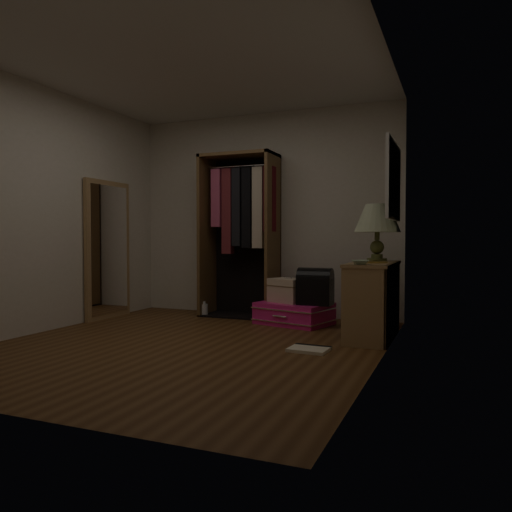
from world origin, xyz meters
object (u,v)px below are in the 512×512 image
object	(u,v)px
floor_mirror	(108,250)
white_jug	(204,310)
open_wardrobe	(242,221)
pink_suitcase	(294,313)
console_bookshelf	(373,298)
train_case	(287,290)
table_lamp	(377,220)
black_bag	(315,286)

from	to	relation	value
floor_mirror	white_jug	distance (m)	1.41
open_wardrobe	pink_suitcase	world-z (taller)	open_wardrobe
console_bookshelf	floor_mirror	distance (m)	3.27
console_bookshelf	floor_mirror	size ratio (longest dim) A/B	0.66
pink_suitcase	train_case	world-z (taller)	train_case
table_lamp	white_jug	world-z (taller)	table_lamp
console_bookshelf	white_jug	distance (m)	2.31
floor_mirror	console_bookshelf	bearing A→B (deg)	0.76
console_bookshelf	open_wardrobe	world-z (taller)	open_wardrobe
table_lamp	black_bag	bearing A→B (deg)	170.30
console_bookshelf	pink_suitcase	xyz separation A→B (m)	(-0.96, 0.41, -0.27)
console_bookshelf	black_bag	size ratio (longest dim) A/B	2.70
train_case	floor_mirror	bearing A→B (deg)	-146.16
pink_suitcase	black_bag	xyz separation A→B (m)	(0.27, -0.08, 0.34)
floor_mirror	pink_suitcase	size ratio (longest dim) A/B	1.81
white_jug	console_bookshelf	bearing A→B (deg)	-14.09
floor_mirror	table_lamp	size ratio (longest dim) A/B	2.85
black_bag	white_jug	distance (m)	1.60
open_wardrobe	pink_suitcase	bearing A→B (deg)	-21.95
train_case	white_jug	size ratio (longest dim) A/B	2.63
train_case	table_lamp	xyz separation A→B (m)	(1.05, -0.20, 0.80)
train_case	table_lamp	world-z (taller)	table_lamp
pink_suitcase	console_bookshelf	bearing A→B (deg)	-7.89
pink_suitcase	train_case	bearing A→B (deg)	-161.12
black_bag	table_lamp	world-z (taller)	table_lamp
floor_mirror	black_bag	world-z (taller)	floor_mirror
console_bookshelf	pink_suitcase	world-z (taller)	console_bookshelf
train_case	black_bag	distance (m)	0.37
white_jug	pink_suitcase	bearing A→B (deg)	-6.89
pink_suitcase	white_jug	world-z (taller)	pink_suitcase
console_bookshelf	floor_mirror	bearing A→B (deg)	-179.24
table_lamp	white_jug	size ratio (longest dim) A/B	3.23
floor_mirror	table_lamp	xyz separation A→B (m)	(3.24, 0.24, 0.34)
console_bookshelf	pink_suitcase	distance (m)	1.08
black_bag	floor_mirror	bearing A→B (deg)	-172.27
console_bookshelf	floor_mirror	xyz separation A→B (m)	(-3.24, -0.04, 0.46)
pink_suitcase	train_case	distance (m)	0.28
floor_mirror	white_jug	world-z (taller)	floor_mirror
open_wardrobe	pink_suitcase	size ratio (longest dim) A/B	2.19
pink_suitcase	table_lamp	bearing A→B (deg)	3.12
pink_suitcase	open_wardrobe	bearing A→B (deg)	173.03
open_wardrobe	pink_suitcase	xyz separation A→B (m)	(0.80, -0.32, -1.08)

